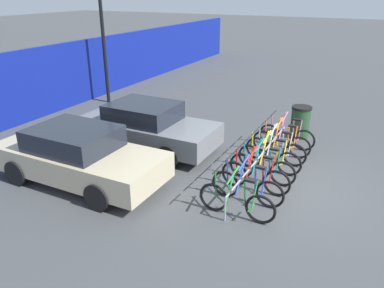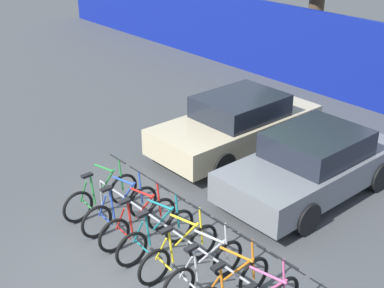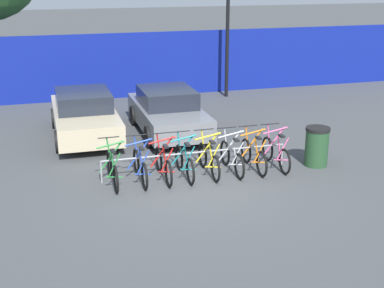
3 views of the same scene
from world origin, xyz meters
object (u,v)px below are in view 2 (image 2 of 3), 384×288
object	(u,v)px
bike_rack	(175,235)
bicycle_blue	(121,209)
bicycle_red	(138,222)
bicycle_teal	(156,235)
bicycle_yellow	(179,252)
car_beige	(237,124)
bicycle_green	(101,196)
bicycle_orange	(230,288)
car_grey	(313,164)
bicycle_silver	(204,270)

from	to	relation	value
bike_rack	bicycle_blue	size ratio (longest dim) A/B	2.79
bike_rack	bicycle_red	distance (m)	0.89
bicycle_teal	bicycle_yellow	size ratio (longest dim) A/B	1.00
car_beige	bike_rack	bearing A→B (deg)	-58.73
bicycle_teal	bike_rack	bearing A→B (deg)	20.02
bicycle_yellow	car_beige	xyz separation A→B (m)	(-2.67, 4.06, 0.31)
bike_rack	bicycle_teal	bearing A→B (deg)	-156.14
bicycle_yellow	bicycle_green	bearing A→B (deg)	177.09
bike_rack	bicycle_orange	size ratio (longest dim) A/B	2.79
bicycle_red	bicycle_yellow	distance (m)	1.16
car_grey	bicycle_silver	bearing A→B (deg)	-78.49
bicycle_green	bicycle_red	bearing A→B (deg)	0.01
bike_rack	bicycle_yellow	bearing A→B (deg)	-26.95
bicycle_green	car_beige	xyz separation A→B (m)	(-0.26, 4.06, 0.31)
car_beige	bicycle_red	bearing A→B (deg)	-69.63
bicycle_green	bicycle_red	world-z (taller)	same
bicycle_blue	bicycle_silver	bearing A→B (deg)	1.46
bicycle_orange	car_grey	distance (m)	3.98
bicycle_green	car_beige	world-z (taller)	car_beige
bicycle_teal	car_beige	world-z (taller)	car_beige
bicycle_green	bicycle_blue	size ratio (longest dim) A/B	1.00
bicycle_yellow	bicycle_silver	distance (m)	0.61
bicycle_green	car_grey	bearing A→B (deg)	58.77
car_beige	car_grey	distance (m)	2.54
bicycle_blue	bicycle_yellow	distance (m)	1.74
bicycle_blue	bicycle_orange	xyz separation A→B (m)	(2.94, 0.00, 0.00)
bicycle_blue	bicycle_teal	distance (m)	1.11
bicycle_yellow	car_grey	world-z (taller)	car_grey
bicycle_blue	car_grey	distance (m)	4.07
bicycle_green	bicycle_silver	size ratio (longest dim) A/B	1.00
car_grey	bicycle_yellow	bearing A→B (deg)	-87.78
bicycle_red	car_beige	xyz separation A→B (m)	(-1.51, 4.06, 0.31)
bicycle_blue	bicycle_teal	bearing A→B (deg)	1.46
bicycle_red	bike_rack	bearing A→B (deg)	6.98
bicycle_orange	bicycle_blue	bearing A→B (deg)	-177.07
bicycle_teal	car_grey	distance (m)	3.77
bicycle_blue	bicycle_yellow	size ratio (longest dim) A/B	1.00
bike_rack	bicycle_green	distance (m)	2.12
bicycle_blue	bicycle_green	bearing A→B (deg)	-178.54
bicycle_yellow	bicycle_silver	xyz separation A→B (m)	(0.61, 0.00, 0.00)
bicycle_red	car_grey	world-z (taller)	car_grey
bicycle_teal	car_beige	bearing A→B (deg)	112.84
bike_rack	bicycle_yellow	world-z (taller)	bicycle_yellow
bicycle_silver	bike_rack	bearing A→B (deg)	172.93
bicycle_green	car_beige	bearing A→B (deg)	93.70
bicycle_teal	bicycle_silver	distance (m)	1.24
bicycle_teal	bicycle_silver	size ratio (longest dim) A/B	1.00
bicycle_teal	car_grey	world-z (taller)	car_grey
bicycle_yellow	car_grey	xyz separation A→B (m)	(-0.14, 3.73, 0.31)
bicycle_yellow	bicycle_silver	world-z (taller)	same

